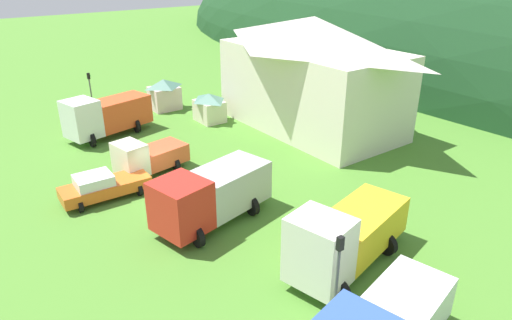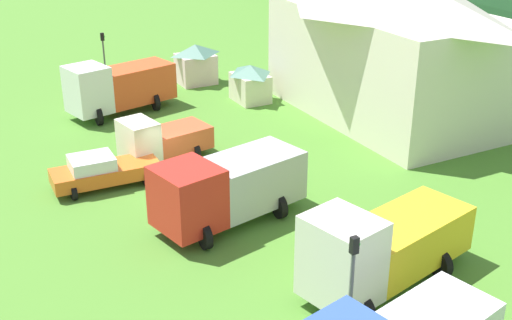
# 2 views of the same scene
# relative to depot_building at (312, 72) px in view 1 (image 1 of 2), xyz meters

# --- Properties ---
(ground_plane) EXTENTS (200.00, 200.00, 0.00)m
(ground_plane) POSITION_rel_depot_building_xyz_m (3.04, -14.87, -4.70)
(ground_plane) COLOR #4C842D
(depot_building) EXTENTS (16.29, 8.78, 9.12)m
(depot_building) POSITION_rel_depot_building_xyz_m (0.00, 0.00, 0.00)
(depot_building) COLOR silver
(depot_building) RESTS_ON ground
(play_shed_cream) EXTENTS (2.76, 2.18, 2.51)m
(play_shed_cream) POSITION_rel_depot_building_xyz_m (-6.32, -6.11, -3.41)
(play_shed_cream) COLOR beige
(play_shed_cream) RESTS_ON ground
(play_shed_pink) EXTENTS (2.40, 2.77, 2.89)m
(play_shed_pink) POSITION_rel_depot_building_xyz_m (-11.84, -7.75, -3.21)
(play_shed_pink) COLOR beige
(play_shed_pink) RESTS_ON ground
(heavy_rig_white) EXTENTS (4.16, 7.25, 3.45)m
(heavy_rig_white) POSITION_rel_depot_building_xyz_m (-8.07, -14.72, -2.89)
(heavy_rig_white) COLOR white
(heavy_rig_white) RESTS_ON ground
(light_truck_cream) EXTENTS (3.15, 5.08, 2.50)m
(light_truck_cream) POSITION_rel_depot_building_xyz_m (0.36, -14.99, -3.49)
(light_truck_cream) COLOR beige
(light_truck_cream) RESTS_ON ground
(crane_truck_red) EXTENTS (4.21, 7.27, 3.21)m
(crane_truck_red) POSITION_rel_depot_building_xyz_m (8.19, -14.80, -2.95)
(crane_truck_red) COLOR red
(crane_truck_red) RESTS_ON ground
(heavy_rig_striped) EXTENTS (4.29, 7.75, 3.64)m
(heavy_rig_striped) POSITION_rel_depot_building_xyz_m (15.27, -11.92, -2.97)
(heavy_rig_striped) COLOR silver
(heavy_rig_striped) RESTS_ON ground
(service_pickup_orange) EXTENTS (2.46, 5.25, 1.66)m
(service_pickup_orange) POSITION_rel_depot_building_xyz_m (2.04, -18.58, -3.87)
(service_pickup_orange) COLOR orange
(service_pickup_orange) RESTS_ON ground
(traffic_light_west) EXTENTS (0.20, 0.32, 3.77)m
(traffic_light_west) POSITION_rel_depot_building_xyz_m (-14.71, -13.67, -2.36)
(traffic_light_west) COLOR #4C4C51
(traffic_light_west) RESTS_ON ground
(traffic_light_east) EXTENTS (0.20, 0.32, 4.32)m
(traffic_light_east) POSITION_rel_depot_building_xyz_m (17.80, -15.05, -2.06)
(traffic_light_east) COLOR #4C4C51
(traffic_light_east) RESTS_ON ground
(traffic_cone_near_pickup) EXTENTS (0.36, 0.36, 0.49)m
(traffic_cone_near_pickup) POSITION_rel_depot_building_xyz_m (5.61, -10.90, -4.70)
(traffic_cone_near_pickup) COLOR orange
(traffic_cone_near_pickup) RESTS_ON ground
(traffic_cone_mid_row) EXTENTS (0.36, 0.36, 0.56)m
(traffic_cone_mid_row) POSITION_rel_depot_building_xyz_m (-2.80, -12.59, -4.70)
(traffic_cone_mid_row) COLOR orange
(traffic_cone_mid_row) RESTS_ON ground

